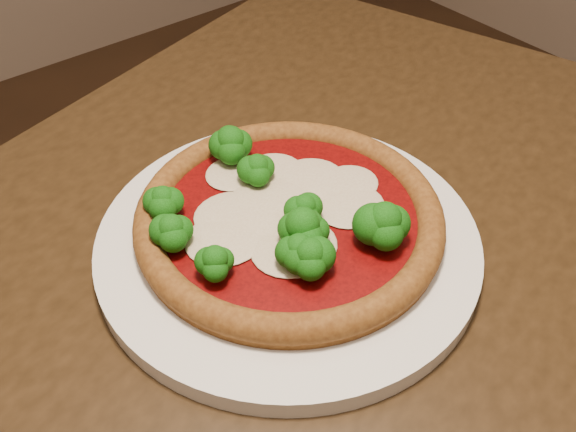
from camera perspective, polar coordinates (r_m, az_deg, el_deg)
dining_table at (r=0.61m, az=-0.86°, el=-16.65°), size 1.35×1.10×0.75m
plate at (r=0.58m, az=0.00°, el=-2.23°), size 0.35×0.35×0.02m
pizza at (r=0.57m, az=-0.20°, el=0.15°), size 0.28×0.28×0.06m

